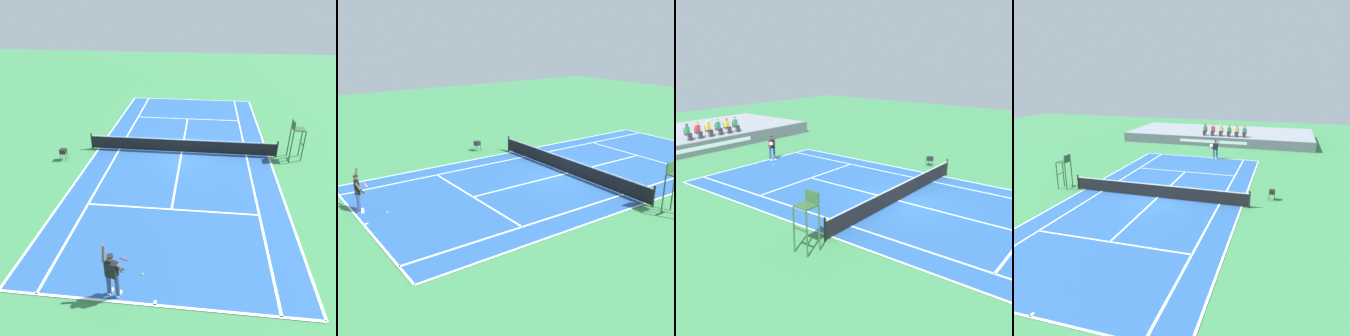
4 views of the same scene
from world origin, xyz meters
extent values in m
plane|color=#387F47|center=(0.00, 0.00, 0.00)|extent=(80.00, 80.00, 0.00)
cube|color=#235193|center=(0.00, 0.00, 0.01)|extent=(10.98, 23.78, 0.02)
cube|color=white|center=(0.00, 11.89, 0.02)|extent=(10.98, 0.10, 0.01)
cube|color=white|center=(0.00, -11.89, 0.02)|extent=(10.98, 0.10, 0.01)
cube|color=white|center=(-5.49, 0.00, 0.02)|extent=(0.10, 23.78, 0.01)
cube|color=white|center=(5.49, 0.00, 0.02)|extent=(0.10, 23.78, 0.01)
cube|color=white|center=(-4.11, 0.00, 0.02)|extent=(0.10, 23.78, 0.01)
cube|color=white|center=(4.11, 0.00, 0.02)|extent=(0.10, 23.78, 0.01)
cube|color=white|center=(0.00, 6.40, 0.02)|extent=(8.22, 0.10, 0.01)
cube|color=white|center=(0.00, -6.40, 0.02)|extent=(8.22, 0.10, 0.01)
cube|color=white|center=(0.00, 0.00, 0.02)|extent=(0.10, 12.80, 0.01)
cube|color=white|center=(0.00, 11.79, 0.02)|extent=(0.10, 0.20, 0.01)
cube|color=white|center=(0.00, -11.79, 0.02)|extent=(0.10, 0.20, 0.01)
cylinder|color=black|center=(-5.94, 0.00, 0.54)|extent=(0.10, 0.10, 1.07)
cylinder|color=black|center=(5.94, 0.00, 0.54)|extent=(0.10, 0.10, 1.07)
cube|color=black|center=(0.00, 0.00, 0.48)|extent=(11.78, 0.02, 0.84)
cube|color=white|center=(0.00, 0.00, 0.90)|extent=(11.78, 0.03, 0.06)
cylinder|color=navy|center=(1.60, 11.58, 0.46)|extent=(0.15, 0.15, 0.92)
cylinder|color=navy|center=(1.29, 11.66, 0.46)|extent=(0.15, 0.15, 0.92)
cube|color=white|center=(1.58, 11.53, 0.05)|extent=(0.18, 0.30, 0.10)
cube|color=white|center=(1.27, 11.60, 0.05)|extent=(0.18, 0.30, 0.10)
cube|color=black|center=(1.44, 11.62, 1.22)|extent=(0.45, 0.33, 0.60)
sphere|color=brown|center=(1.44, 11.62, 1.69)|extent=(0.22, 0.22, 0.22)
cylinder|color=black|center=(1.44, 11.62, 1.78)|extent=(0.21, 0.21, 0.06)
cylinder|color=brown|center=(1.69, 11.53, 1.78)|extent=(0.14, 0.23, 0.61)
cylinder|color=brown|center=(1.17, 11.59, 1.24)|extent=(0.16, 0.34, 0.56)
cylinder|color=black|center=(1.10, 11.48, 1.11)|extent=(0.08, 0.19, 0.25)
torus|color=red|center=(1.10, 11.30, 1.37)|extent=(0.34, 0.26, 0.26)
cylinder|color=silver|center=(1.10, 11.30, 1.37)|extent=(0.30, 0.22, 0.22)
sphere|color=#D1E533|center=(0.64, 10.60, 0.03)|extent=(0.07, 0.07, 0.07)
cylinder|color=#2D562D|center=(-7.37, -0.35, 0.95)|extent=(0.07, 0.07, 1.90)
cylinder|color=#2D562D|center=(-7.37, 0.35, 0.95)|extent=(0.07, 0.07, 1.90)
cylinder|color=#2D562D|center=(-6.67, -0.35, 0.95)|extent=(0.07, 0.07, 1.90)
cylinder|color=#2D562D|center=(-6.67, 0.35, 0.95)|extent=(0.07, 0.07, 1.90)
cube|color=#2D562D|center=(-7.02, 0.00, 1.93)|extent=(0.70, 0.70, 0.06)
cube|color=#2D562D|center=(-6.67, 0.00, 2.20)|extent=(0.06, 0.70, 0.48)
cube|color=#2D562D|center=(-7.33, 0.00, 1.04)|extent=(0.10, 0.70, 0.04)
cube|color=black|center=(7.17, 1.80, 0.56)|extent=(0.36, 0.36, 0.28)
cylinder|color=black|center=(7.00, 1.63, 0.21)|extent=(0.02, 0.02, 0.42)
cylinder|color=black|center=(7.34, 1.63, 0.21)|extent=(0.02, 0.02, 0.42)
cylinder|color=black|center=(7.00, 1.97, 0.21)|extent=(0.02, 0.02, 0.42)
cylinder|color=black|center=(7.34, 1.97, 0.21)|extent=(0.02, 0.02, 0.42)
ellipsoid|color=#D1E533|center=(7.17, 1.80, 0.64)|extent=(0.30, 0.30, 0.12)
camera|label=1|loc=(-1.28, 19.27, 9.19)|focal=35.26mm
camera|label=2|loc=(-16.88, 16.16, 7.98)|focal=44.50mm
camera|label=3|loc=(-17.02, -9.84, 7.51)|focal=41.74mm
camera|label=4|loc=(7.69, -19.59, 7.82)|focal=36.42mm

